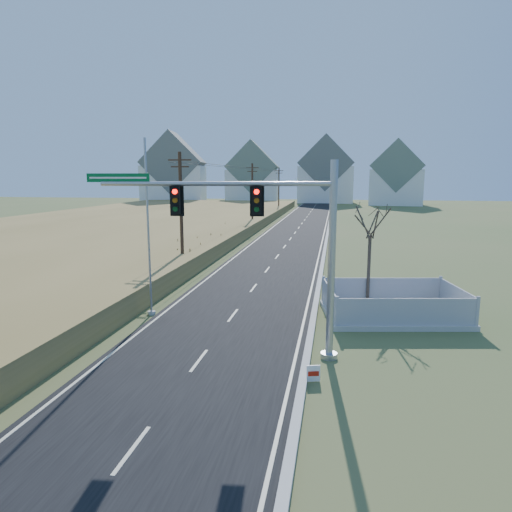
{
  "coord_description": "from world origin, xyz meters",
  "views": [
    {
      "loc": [
        5.12,
        -18.25,
        7.15
      ],
      "look_at": [
        1.39,
        3.01,
        3.4
      ],
      "focal_mm": 32.0,
      "sensor_mm": 36.0,
      "label": 1
    }
  ],
  "objects_px": {
    "fence_enclosure": "(393,311)",
    "open_sign": "(313,373)",
    "traffic_signal_mast": "(282,241)",
    "flagpole": "(149,247)",
    "bare_tree": "(371,220)"
  },
  "relations": [
    {
      "from": "traffic_signal_mast",
      "to": "bare_tree",
      "type": "distance_m",
      "value": 9.03
    },
    {
      "from": "traffic_signal_mast",
      "to": "fence_enclosure",
      "type": "bearing_deg",
      "value": 44.72
    },
    {
      "from": "open_sign",
      "to": "bare_tree",
      "type": "bearing_deg",
      "value": 61.47
    },
    {
      "from": "open_sign",
      "to": "fence_enclosure",
      "type": "bearing_deg",
      "value": 51.63
    },
    {
      "from": "open_sign",
      "to": "traffic_signal_mast",
      "type": "bearing_deg",
      "value": 109.3
    },
    {
      "from": "fence_enclosure",
      "to": "bare_tree",
      "type": "xyz_separation_m",
      "value": [
        -1.16,
        1.83,
        4.57
      ]
    },
    {
      "from": "bare_tree",
      "to": "fence_enclosure",
      "type": "bearing_deg",
      "value": -57.75
    },
    {
      "from": "fence_enclosure",
      "to": "open_sign",
      "type": "xyz_separation_m",
      "value": [
        -3.66,
        -8.36,
        0.02
      ]
    },
    {
      "from": "fence_enclosure",
      "to": "bare_tree",
      "type": "distance_m",
      "value": 5.06
    },
    {
      "from": "traffic_signal_mast",
      "to": "open_sign",
      "type": "height_order",
      "value": "traffic_signal_mast"
    },
    {
      "from": "traffic_signal_mast",
      "to": "fence_enclosure",
      "type": "height_order",
      "value": "traffic_signal_mast"
    },
    {
      "from": "fence_enclosure",
      "to": "flagpole",
      "type": "height_order",
      "value": "flagpole"
    },
    {
      "from": "flagpole",
      "to": "open_sign",
      "type": "bearing_deg",
      "value": -36.82
    },
    {
      "from": "traffic_signal_mast",
      "to": "flagpole",
      "type": "xyz_separation_m",
      "value": [
        -7.42,
        4.54,
        -1.11
      ]
    },
    {
      "from": "bare_tree",
      "to": "open_sign",
      "type": "bearing_deg",
      "value": -103.77
    }
  ]
}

